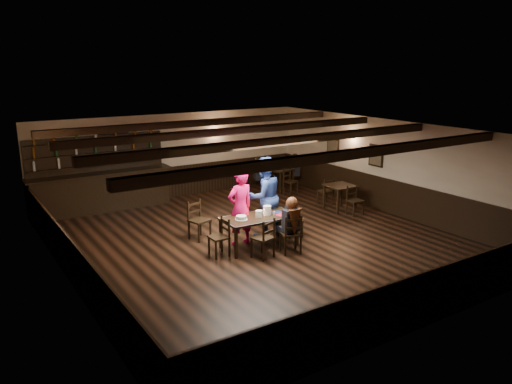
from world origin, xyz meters
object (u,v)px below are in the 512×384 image
dining_table (259,219)px  woman_pink (240,207)px  cake (241,218)px  chair_near_right (292,231)px  bar_counter (101,186)px  chair_near_left (266,235)px  man_blue (264,197)px

dining_table → woman_pink: size_ratio=0.98×
dining_table → cake: size_ratio=6.13×
woman_pink → cake: bearing=59.0°
dining_table → cake: (-0.48, 0.02, 0.11)m
chair_near_right → bar_counter: (-2.61, 5.89, 0.18)m
dining_table → bar_counter: size_ratio=0.43×
chair_near_left → woman_pink: size_ratio=0.50×
man_blue → dining_table: bearing=49.2°
man_blue → bar_counter: 5.27m
woman_pink → bar_counter: 5.09m
bar_counter → chair_near_left: bearing=-71.3°
chair_near_left → man_blue: (0.84, 1.33, 0.47)m
chair_near_left → bar_counter: size_ratio=0.22×
chair_near_left → bar_counter: bearing=108.7°
dining_table → man_blue: bearing=48.6°
dining_table → chair_near_left: (-0.28, -0.69, -0.14)m
chair_near_left → bar_counter: bar_counter is taller
chair_near_right → dining_table: bearing=114.8°
woman_pink → chair_near_right: bearing=115.4°
chair_near_right → chair_near_left: bearing=171.0°
dining_table → cake: bearing=177.7°
chair_near_left → man_blue: size_ratio=0.46×
cake → chair_near_left: bearing=-74.3°
dining_table → woman_pink: (-0.27, 0.40, 0.23)m
man_blue → bar_counter: size_ratio=0.48×
man_blue → cake: size_ratio=6.84×
chair_near_right → cake: (-0.85, 0.81, 0.25)m
chair_near_right → cake: bearing=136.2°
dining_table → chair_near_right: chair_near_right is taller
dining_table → chair_near_right: size_ratio=1.95×
woman_pink → dining_table: bearing=121.4°
woman_pink → man_blue: bearing=-167.2°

